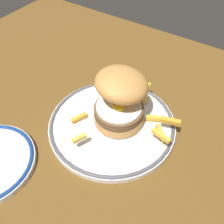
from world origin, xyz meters
TOP-DOWN VIEW (x-y plane):
  - ground_plane at (0.00, 0.00)cm, footprint 114.94×86.80cm
  - dinner_plate at (1.90, 0.71)cm, footprint 27.08×27.08cm
  - burger at (2.39, 3.02)cm, footprint 15.13×14.93cm
  - fries_pile at (5.21, 4.85)cm, footprint 22.63×23.21cm

SIDE VIEW (x-z plane):
  - ground_plane at x=0.00cm, z-range -4.00..0.00cm
  - dinner_plate at x=1.90cm, z-range 0.04..1.64cm
  - fries_pile at x=5.21cm, z-range 1.39..4.35cm
  - burger at x=2.39cm, z-range 1.42..12.89cm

